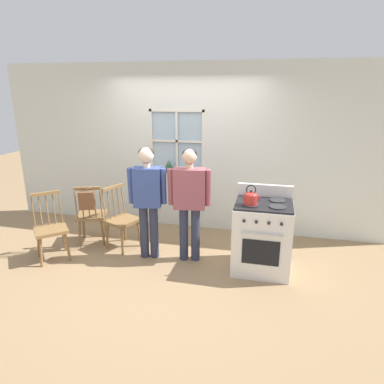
{
  "coord_description": "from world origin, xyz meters",
  "views": [
    {
      "loc": [
        1.35,
        -3.99,
        2.32
      ],
      "look_at": [
        0.36,
        0.17,
        1.0
      ],
      "focal_mm": 32.0,
      "sensor_mm": 36.0,
      "label": 1
    }
  ],
  "objects": [
    {
      "name": "chair_by_window",
      "position": [
        -1.27,
        0.41,
        0.43
      ],
      "size": [
        0.53,
        0.52,
        0.94
      ],
      "rotation": [
        0.0,
        0.0,
        -2.8
      ],
      "color": "olive",
      "rests_on": "ground_plane"
    },
    {
      "name": "chair_near_wall",
      "position": [
        -0.75,
        0.35,
        0.43
      ],
      "size": [
        0.53,
        0.54,
        0.94
      ],
      "rotation": [
        0.0,
        0.0,
        1.16
      ],
      "color": "olive",
      "rests_on": "ground_plane"
    },
    {
      "name": "person_elderly_left",
      "position": [
        -0.25,
        0.15,
        0.95
      ],
      "size": [
        0.53,
        0.28,
        1.57
      ],
      "rotation": [
        0.0,
        0.0,
        0.19
      ],
      "color": "#2D3347",
      "rests_on": "ground_plane"
    },
    {
      "name": "kettle",
      "position": [
        1.13,
        0.04,
        1.02
      ],
      "size": [
        0.21,
        0.17,
        0.25
      ],
      "color": "red",
      "rests_on": "stove"
    },
    {
      "name": "ground_plane",
      "position": [
        0.0,
        0.0,
        0.0
      ],
      "size": [
        16.0,
        16.0,
        0.0
      ],
      "primitive_type": "plane",
      "color": "#937551"
    },
    {
      "name": "person_teen_center",
      "position": [
        0.32,
        0.21,
        0.94
      ],
      "size": [
        0.58,
        0.27,
        1.56
      ],
      "rotation": [
        0.0,
        0.0,
        0.14
      ],
      "color": "#2D3347",
      "rests_on": "ground_plane"
    },
    {
      "name": "handbag",
      "position": [
        -1.19,
        0.19,
        0.76
      ],
      "size": [
        0.24,
        0.23,
        0.31
      ],
      "color": "brown",
      "rests_on": "chair_by_window"
    },
    {
      "name": "wall_back",
      "position": [
        0.01,
        1.4,
        1.34
      ],
      "size": [
        6.4,
        0.16,
        2.7
      ],
      "color": "silver",
      "rests_on": "ground_plane"
    },
    {
      "name": "potted_plant",
      "position": [
        -0.3,
        1.31,
        1.03
      ],
      "size": [
        0.14,
        0.14,
        0.21
      ],
      "color": "#42474C",
      "rests_on": "wall_back"
    },
    {
      "name": "chair_center_cluster",
      "position": [
        -1.56,
        -0.19,
        0.43
      ],
      "size": [
        0.58,
        0.58,
        0.94
      ],
      "rotation": [
        0.0,
        0.0,
        0.73
      ],
      "color": "olive",
      "rests_on": "ground_plane"
    },
    {
      "name": "stove",
      "position": [
        1.3,
        0.17,
        0.47
      ],
      "size": [
        0.72,
        0.68,
        1.08
      ],
      "color": "white",
      "rests_on": "ground_plane"
    }
  ]
}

